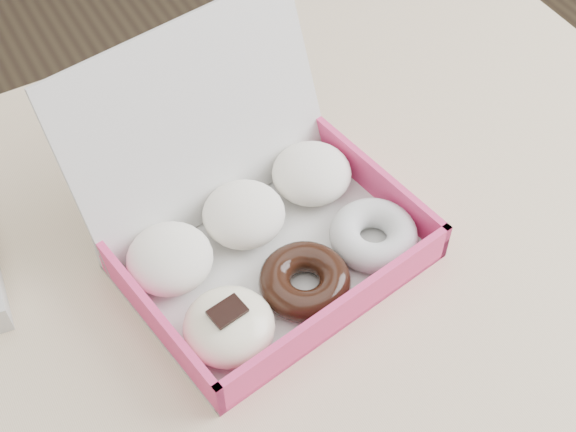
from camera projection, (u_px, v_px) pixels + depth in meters
table at (238, 316)px, 0.90m from camera, size 1.20×0.80×0.75m
donut_box at (260, 233)px, 0.84m from camera, size 0.34×0.32×0.21m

